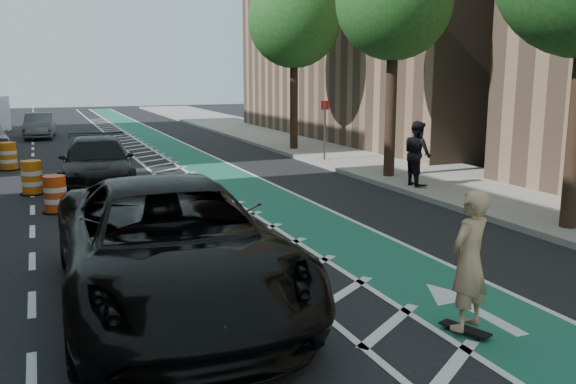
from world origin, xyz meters
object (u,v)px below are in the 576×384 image
skateboarder (469,260)px  barrel_a (55,195)px  suv_near (170,245)px  suv_far (97,163)px

skateboarder → barrel_a: 11.28m
suv_near → suv_far: (-0.10, 10.62, -0.17)m
skateboarder → barrel_a: skateboarder is taller
suv_near → barrel_a: 7.63m
suv_far → barrel_a: bearing=-107.6°
skateboarder → suv_near: 4.38m
skateboarder → barrel_a: (-4.92, 10.13, -0.61)m
barrel_a → suv_far: bearing=66.9°
skateboarder → suv_far: bearing=-94.9°
suv_far → skateboarder: bearing=-69.4°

